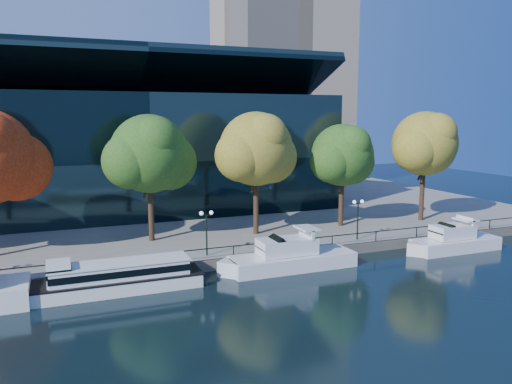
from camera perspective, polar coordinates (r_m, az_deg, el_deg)
name	(u,v)px	position (r m, az deg, el deg)	size (l,w,h in m)	color
ground	(247,278)	(41.88, -1.08, -9.84)	(160.00, 160.00, 0.00)	black
promenade	(160,203)	(75.94, -10.87, -1.20)	(90.00, 67.08, 1.00)	slate
railing	(233,246)	(44.25, -2.59, -6.21)	(88.20, 0.08, 0.99)	black
convention_building	(136,152)	(69.83, -13.56, 4.49)	(50.00, 24.57, 21.43)	black
office_tower	(280,14)	(103.20, 2.79, 19.66)	(22.50, 22.50, 65.90)	tan
tour_boat	(110,277)	(40.00, -16.34, -9.33)	(14.53, 3.24, 2.76)	white
cruiser_near	(287,257)	(43.97, 3.62, -7.41)	(12.51, 3.22, 3.62)	silver
cruiser_far	(452,241)	(53.32, 21.50, -5.19)	(10.43, 2.89, 3.41)	silver
tree_2	(151,156)	(49.76, -11.92, 4.10)	(9.61, 7.88, 12.51)	black
tree_3	(258,151)	(51.63, 0.19, 4.76)	(9.56, 7.84, 12.77)	black
tree_4	(344,156)	(56.50, 9.98, 4.02)	(8.67, 7.11, 11.47)	black
tree_5	(426,145)	(61.87, 18.83, 5.10)	(9.39, 7.70, 12.88)	black
lamp_1	(206,223)	(44.32, -5.68, -3.50)	(1.26, 0.36, 4.03)	black
lamp_2	(358,210)	(50.87, 11.58, -2.06)	(1.26, 0.36, 4.03)	black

